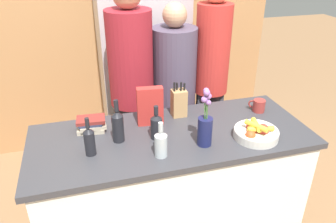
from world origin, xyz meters
TOP-DOWN VIEW (x-y plane):
  - kitchen_island at (0.00, 0.00)m, footprint 1.83×0.74m
  - back_wall_wood at (0.00, 1.59)m, footprint 3.03×0.12m
  - refrigerator at (0.06, 1.23)m, footprint 0.79×0.63m
  - fruit_bowl at (0.51, -0.19)m, footprint 0.29×0.29m
  - knife_block at (0.12, 0.24)m, footprint 0.10×0.09m
  - flower_vase at (0.16, -0.17)m, footprint 0.09×0.09m
  - cereal_box at (-0.10, 0.17)m, footprint 0.18×0.08m
  - coffee_mug at (0.71, 0.14)m, footprint 0.11×0.10m
  - book_stack at (-0.50, 0.19)m, footprint 0.20×0.15m
  - bottle_oil at (-0.11, -0.02)m, footprint 0.07×0.07m
  - bottle_vinegar at (-0.13, -0.21)m, footprint 0.08×0.08m
  - bottle_wine at (-0.53, -0.09)m, footprint 0.06×0.06m
  - bottle_water at (-0.35, 0.02)m, footprint 0.07×0.07m
  - person_at_sink at (-0.15, 0.61)m, footprint 0.35×0.35m
  - person_in_blue at (0.21, 0.67)m, footprint 0.36×0.36m
  - person_in_red_tee at (0.54, 0.65)m, footprint 0.29×0.29m

SIDE VIEW (x-z plane):
  - kitchen_island at x=0.00m, z-range 0.00..0.92m
  - person_in_blue at x=0.21m, z-range 0.10..1.73m
  - fruit_bowl at x=0.51m, z-range 0.90..1.01m
  - coffee_mug at x=0.71m, z-range 0.91..1.00m
  - book_stack at x=-0.50m, z-range 0.91..1.01m
  - refrigerator at x=0.06m, z-range 0.00..1.94m
  - bottle_vinegar at x=-0.13m, z-range 0.89..1.11m
  - bottle_oil at x=-0.11m, z-range 0.89..1.12m
  - bottle_wine at x=-0.53m, z-range 0.89..1.13m
  - knife_block at x=0.12m, z-range 0.88..1.15m
  - bottle_water at x=-0.35m, z-range 0.88..1.17m
  - person_at_sink at x=-0.15m, z-range 0.12..1.94m
  - flower_vase at x=0.16m, z-range 0.86..1.24m
  - cereal_box at x=-0.10m, z-range 0.91..1.18m
  - person_in_red_tee at x=0.54m, z-range 0.14..1.97m
  - back_wall_wood at x=0.00m, z-range 0.00..2.60m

